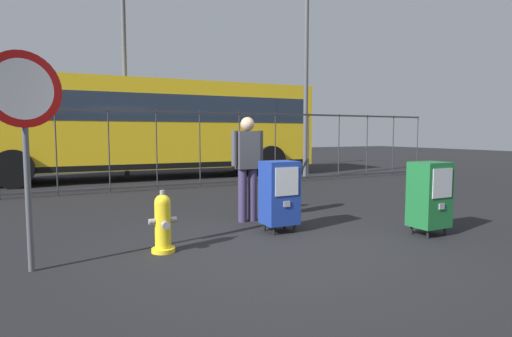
{
  "coord_description": "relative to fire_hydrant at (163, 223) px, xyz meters",
  "views": [
    {
      "loc": [
        -2.41,
        -4.2,
        1.42
      ],
      "look_at": [
        0.3,
        1.2,
        0.9
      ],
      "focal_mm": 29.1,
      "sensor_mm": 36.0,
      "label": 1
    }
  ],
  "objects": [
    {
      "name": "fence_barrier",
      "position": [
        1.23,
        5.46,
        0.67
      ],
      "size": [
        18.03,
        0.04,
        2.0
      ],
      "color": "#2D2D33",
      "rests_on": "ground_plane"
    },
    {
      "name": "bus_near",
      "position": [
        1.71,
        8.46,
        1.36
      ],
      "size": [
        10.58,
        3.05,
        3.0
      ],
      "rotation": [
        0.0,
        0.0,
        -0.03
      ],
      "color": "gold",
      "rests_on": "ground_plane"
    },
    {
      "name": "stop_sign",
      "position": [
        -1.38,
        -0.09,
        1.25
      ],
      "size": [
        0.71,
        0.31,
        2.23
      ],
      "color": "#4C4F54",
      "rests_on": "ground_plane"
    },
    {
      "name": "newspaper_box_primary",
      "position": [
        3.51,
        -0.83,
        0.22
      ],
      "size": [
        0.48,
        0.42,
        1.02
      ],
      "color": "black",
      "rests_on": "ground_plane"
    },
    {
      "name": "street_light_far_left",
      "position": [
        1.02,
        8.59,
        4.55
      ],
      "size": [
        0.32,
        0.32,
        8.63
      ],
      "color": "#4C4F54",
      "rests_on": "ground_plane"
    },
    {
      "name": "traffic_cone",
      "position": [
        2.76,
        1.84,
        -0.09
      ],
      "size": [
        0.36,
        0.36,
        0.53
      ],
      "color": "black",
      "rests_on": "ground_plane"
    },
    {
      "name": "fire_hydrant",
      "position": [
        0.0,
        0.0,
        0.0
      ],
      "size": [
        0.33,
        0.31,
        0.75
      ],
      "color": "yellow",
      "rests_on": "ground_plane"
    },
    {
      "name": "newspaper_box_secondary",
      "position": [
        1.75,
        0.27,
        0.22
      ],
      "size": [
        0.48,
        0.42,
        1.02
      ],
      "color": "black",
      "rests_on": "ground_plane"
    },
    {
      "name": "pedestrian",
      "position": [
        1.65,
        1.12,
        0.6
      ],
      "size": [
        0.55,
        0.22,
        1.67
      ],
      "color": "#382D51",
      "rests_on": "ground_plane"
    },
    {
      "name": "ground_plane",
      "position": [
        1.23,
        -0.63,
        -0.35
      ],
      "size": [
        60.0,
        60.0,
        0.0
      ],
      "primitive_type": "plane",
      "color": "black"
    },
    {
      "name": "street_light_far_right",
      "position": [
        6.02,
        6.07,
        3.59
      ],
      "size": [
        0.32,
        0.32,
        6.77
      ],
      "color": "#4C4F54",
      "rests_on": "ground_plane"
    }
  ]
}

